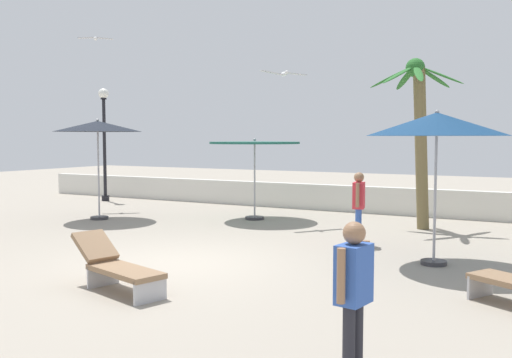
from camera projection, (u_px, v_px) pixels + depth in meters
ground_plane at (178, 264)px, 10.73m from camera, size 56.00×56.00×0.00m
boundary_wall at (341, 198)px, 18.38m from camera, size 25.20×0.30×0.83m
patio_umbrella_0 at (255, 147)px, 16.39m from camera, size 2.59×2.59×2.34m
patio_umbrella_1 at (98, 127)px, 16.37m from camera, size 2.49×2.49×2.90m
patio_umbrella_3 at (437, 125)px, 10.47m from camera, size 2.56×2.56×2.87m
palm_tree_2 at (419, 122)px, 14.68m from camera, size 2.42×2.22×4.40m
lamp_post_0 at (104, 131)px, 21.18m from camera, size 0.38×0.38×4.18m
lounge_chair_0 at (117, 266)px, 8.80m from camera, size 1.95×1.05×0.83m
guest_0 at (359, 201)px, 12.51m from camera, size 0.31×0.55×1.61m
guest_1 at (354, 288)px, 5.40m from camera, size 0.29×0.55×1.58m
seagull_0 at (96, 38)px, 19.12m from camera, size 0.96×0.85×0.14m
seagull_1 at (284, 74)px, 15.43m from camera, size 0.96×1.17×0.14m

